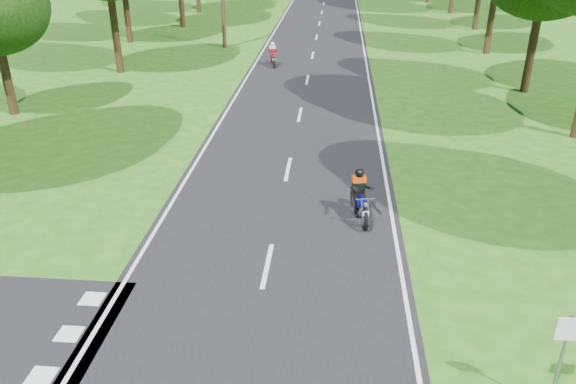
{
  "coord_description": "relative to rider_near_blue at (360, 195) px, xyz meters",
  "views": [
    {
      "loc": [
        1.53,
        -9.65,
        7.79
      ],
      "look_at": [
        0.35,
        4.0,
        1.1
      ],
      "focal_mm": 35.0,
      "sensor_mm": 36.0,
      "label": 1
    }
  ],
  "objects": [
    {
      "name": "road_sign",
      "position": [
        3.17,
        -6.75,
        0.6
      ],
      "size": [
        0.45,
        0.07,
        2.0
      ],
      "color": "slate",
      "rests_on": "ground"
    },
    {
      "name": "rider_far_red",
      "position": [
        -4.52,
        18.28,
        -0.05
      ],
      "size": [
        0.86,
        1.68,
        1.34
      ],
      "primitive_type": null,
      "rotation": [
        0.0,
        0.0,
        0.21
      ],
      "color": "maroon",
      "rests_on": "main_road"
    },
    {
      "name": "main_road",
      "position": [
        -2.33,
        45.26,
        -0.73
      ],
      "size": [
        7.0,
        140.0,
        0.02
      ],
      "primitive_type": "cube",
      "color": "black",
      "rests_on": "ground"
    },
    {
      "name": "ground",
      "position": [
        -2.33,
        -4.74,
        -0.74
      ],
      "size": [
        160.0,
        160.0,
        0.0
      ],
      "primitive_type": "plane",
      "color": "#1E5A14",
      "rests_on": "ground"
    },
    {
      "name": "road_markings",
      "position": [
        -2.47,
        43.39,
        -0.72
      ],
      "size": [
        7.4,
        140.0,
        0.01
      ],
      "color": "silver",
      "rests_on": "main_road"
    },
    {
      "name": "rider_near_blue",
      "position": [
        0.0,
        0.0,
        0.0
      ],
      "size": [
        0.9,
        1.81,
        1.44
      ],
      "primitive_type": null,
      "rotation": [
        0.0,
        0.0,
        0.19
      ],
      "color": "#0E0B7C",
      "rests_on": "main_road"
    }
  ]
}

